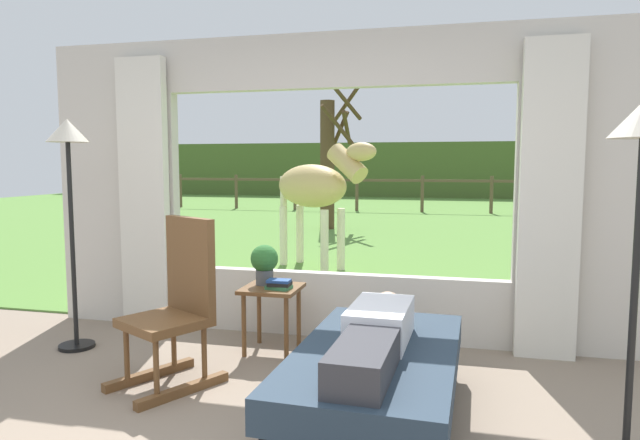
# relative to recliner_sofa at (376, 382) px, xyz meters

# --- Properties ---
(back_wall_with_window) EXTENTS (5.20, 0.12, 2.55)m
(back_wall_with_window) POSITION_rel_recliner_sofa_xyz_m (-0.59, 1.48, 1.03)
(back_wall_with_window) COLOR beige
(back_wall_with_window) RESTS_ON ground_plane
(curtain_panel_left) EXTENTS (0.44, 0.10, 2.40)m
(curtain_panel_left) POSITION_rel_recliner_sofa_xyz_m (-2.28, 1.34, 0.98)
(curtain_panel_left) COLOR silver
(curtain_panel_left) RESTS_ON ground_plane
(curtain_panel_right) EXTENTS (0.44, 0.10, 2.40)m
(curtain_panel_right) POSITION_rel_recliner_sofa_xyz_m (1.10, 1.34, 0.98)
(curtain_panel_right) COLOR silver
(curtain_panel_right) RESTS_ON ground_plane
(outdoor_pasture_lawn) EXTENTS (36.00, 21.68, 0.02)m
(outdoor_pasture_lawn) POSITION_rel_recliner_sofa_xyz_m (-0.59, 12.38, -0.21)
(outdoor_pasture_lawn) COLOR #568438
(outdoor_pasture_lawn) RESTS_ON ground_plane
(distant_hill_ridge) EXTENTS (36.00, 2.00, 2.40)m
(distant_hill_ridge) POSITION_rel_recliner_sofa_xyz_m (-0.59, 22.22, 0.98)
(distant_hill_ridge) COLOR #465D29
(distant_hill_ridge) RESTS_ON ground_plane
(recliner_sofa) EXTENTS (0.96, 1.73, 0.42)m
(recliner_sofa) POSITION_rel_recliner_sofa_xyz_m (0.00, 0.00, 0.00)
(recliner_sofa) COLOR black
(recliner_sofa) RESTS_ON ground_plane
(reclining_person) EXTENTS (0.36, 1.43, 0.22)m
(reclining_person) POSITION_rel_recliner_sofa_xyz_m (-0.00, -0.05, 0.30)
(reclining_person) COLOR silver
(reclining_person) RESTS_ON recliner_sofa
(rocking_chair) EXTENTS (0.73, 0.82, 1.12)m
(rocking_chair) POSITION_rel_recliner_sofa_xyz_m (-1.37, 0.22, 0.33)
(rocking_chair) COLOR brown
(rocking_chair) RESTS_ON ground_plane
(side_table) EXTENTS (0.44, 0.44, 0.52)m
(side_table) POSITION_rel_recliner_sofa_xyz_m (-0.96, 0.98, 0.21)
(side_table) COLOR brown
(side_table) RESTS_ON ground_plane
(potted_plant) EXTENTS (0.22, 0.22, 0.32)m
(potted_plant) POSITION_rel_recliner_sofa_xyz_m (-1.04, 1.04, 0.48)
(potted_plant) COLOR #4C5156
(potted_plant) RESTS_ON side_table
(book_stack) EXTENTS (0.20, 0.16, 0.07)m
(book_stack) POSITION_rel_recliner_sofa_xyz_m (-0.88, 0.91, 0.34)
(book_stack) COLOR #337247
(book_stack) RESTS_ON side_table
(floor_lamp_left) EXTENTS (0.32, 0.32, 1.83)m
(floor_lamp_left) POSITION_rel_recliner_sofa_xyz_m (-2.53, 0.68, 1.26)
(floor_lamp_left) COLOR black
(floor_lamp_left) RESTS_ON ground_plane
(horse) EXTENTS (1.71, 1.26, 1.73)m
(horse) POSITION_rel_recliner_sofa_xyz_m (-1.48, 4.40, 0.94)
(horse) COLOR tan
(horse) RESTS_ON outdoor_pasture_lawn
(pasture_tree) EXTENTS (1.05, 1.67, 3.35)m
(pasture_tree) POSITION_rel_recliner_sofa_xyz_m (-2.34, 9.11, 1.39)
(pasture_tree) COLOR #4C3823
(pasture_tree) RESTS_ON outdoor_pasture_lawn
(pasture_fence_line) EXTENTS (16.10, 0.10, 1.10)m
(pasture_fence_line) POSITION_rel_recliner_sofa_xyz_m (-0.59, 13.99, 0.53)
(pasture_fence_line) COLOR brown
(pasture_fence_line) RESTS_ON outdoor_pasture_lawn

